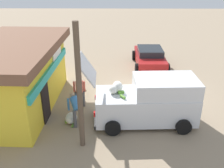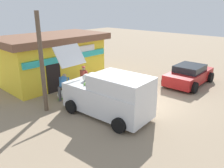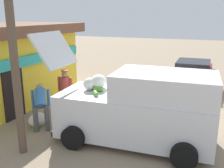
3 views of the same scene
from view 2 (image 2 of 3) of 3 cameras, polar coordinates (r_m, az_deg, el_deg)
The scene contains 9 objects.
ground_plane at distance 12.88m, azimuth 7.69°, elevation -3.64°, with size 60.00×60.00×0.00m, color gray.
storefront_bar at distance 15.57m, azimuth -14.33°, elevation 6.24°, with size 7.01×4.09×3.14m.
delivery_van at distance 10.53m, azimuth -0.64°, elevation -2.78°, with size 2.30×4.95×3.02m.
parked_sedan at distance 15.75m, azimuth 18.62°, elevation 2.15°, with size 3.96×2.16×1.28m.
vendor_standing at distance 13.54m, azimuth -7.00°, elevation 1.59°, with size 0.37×0.57×1.58m.
customer_bending at distance 12.60m, azimuth -12.06°, elevation -0.28°, with size 0.72×0.68×1.41m.
unloaded_banana_pile at distance 13.09m, azimuth -12.14°, elevation -2.56°, with size 0.84×0.55×0.44m.
paint_bucket at distance 15.32m, azimuth -1.78°, elevation 1.06°, with size 0.33×0.33×0.40m, color #BF3F33.
utility_pole at distance 11.10m, azimuth -17.08°, elevation 4.80°, with size 0.20×0.20×4.72m, color brown.
Camera 2 is at (-9.99, -6.45, 4.95)m, focal length 36.70 mm.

